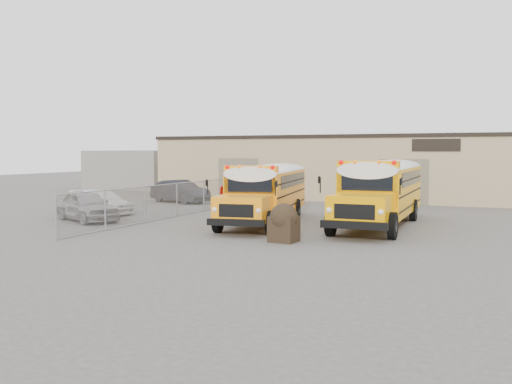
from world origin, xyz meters
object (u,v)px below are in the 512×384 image
at_px(car_white, 102,202).
at_px(car_dark, 180,191).
at_px(school_bus_right, 401,181).
at_px(car_silver, 87,206).
at_px(tarp_bundle, 284,222).
at_px(school_bus_left, 289,182).

distance_m(car_white, car_dark, 7.84).
relative_size(school_bus_right, car_silver, 2.41).
bearing_deg(car_dark, school_bus_right, -71.84).
bearing_deg(tarp_bundle, car_silver, 168.42).
height_order(school_bus_left, car_dark, school_bus_left).
relative_size(school_bus_left, tarp_bundle, 6.78).
bearing_deg(car_white, car_silver, -133.33).
bearing_deg(school_bus_left, tarp_bundle, -70.94).
distance_m(tarp_bundle, car_dark, 18.30).
relative_size(tarp_bundle, car_white, 0.33).
bearing_deg(car_white, school_bus_left, -36.32).
xyz_separation_m(car_white, car_dark, (0.39, 7.83, 0.11)).
bearing_deg(car_silver, car_dark, 32.46).
xyz_separation_m(school_bus_right, car_silver, (-13.69, -10.79, -1.05)).
distance_m(school_bus_right, car_dark, 14.89).
height_order(school_bus_left, school_bus_right, school_bus_right).
height_order(school_bus_left, car_silver, school_bus_left).
relative_size(tarp_bundle, car_silver, 0.34).
height_order(tarp_bundle, car_dark, car_dark).
height_order(car_silver, car_dark, car_dark).
bearing_deg(car_silver, school_bus_right, -25.34).
bearing_deg(school_bus_right, car_dark, 179.32).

